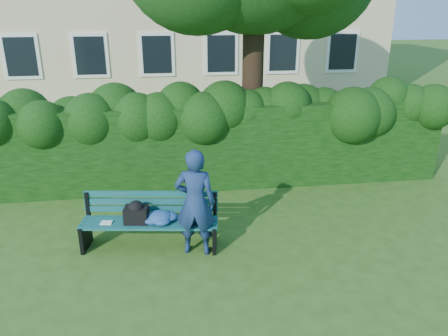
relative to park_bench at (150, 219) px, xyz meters
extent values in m
plane|color=#30551A|center=(1.36, 0.37, -0.51)|extent=(80.00, 80.00, 0.00)
cube|color=white|center=(-4.64, 10.35, 1.49)|extent=(1.30, 0.08, 1.60)
cube|color=black|center=(-4.64, 10.31, 1.49)|extent=(1.05, 0.04, 1.35)
cube|color=white|center=(-2.24, 10.35, 1.49)|extent=(1.30, 0.08, 1.60)
cube|color=black|center=(-2.24, 10.31, 1.49)|extent=(1.05, 0.04, 1.35)
cube|color=white|center=(0.16, 10.35, 1.49)|extent=(1.30, 0.08, 1.60)
cube|color=black|center=(0.16, 10.31, 1.49)|extent=(1.05, 0.04, 1.35)
cube|color=white|center=(2.56, 10.35, 1.49)|extent=(1.30, 0.08, 1.60)
cube|color=black|center=(2.56, 10.31, 1.49)|extent=(1.05, 0.04, 1.35)
cube|color=white|center=(4.96, 10.35, 1.49)|extent=(1.30, 0.08, 1.60)
cube|color=black|center=(4.96, 10.31, 1.49)|extent=(1.05, 0.04, 1.35)
cube|color=white|center=(7.36, 10.35, 1.49)|extent=(1.30, 0.08, 1.60)
cube|color=black|center=(7.36, 10.31, 1.49)|extent=(1.05, 0.04, 1.35)
cube|color=black|center=(1.36, 2.57, 0.39)|extent=(10.00, 1.00, 1.80)
cylinder|color=black|center=(2.27, 2.98, 1.92)|extent=(0.46, 0.46, 4.85)
cube|color=#0F4E4D|center=(-0.03, -0.22, -0.06)|extent=(2.21, 0.42, 0.04)
cube|color=#0F4E4D|center=(-0.02, -0.10, -0.06)|extent=(2.21, 0.42, 0.04)
cube|color=#0F4E4D|center=(0.00, 0.01, -0.06)|extent=(2.21, 0.42, 0.04)
cube|color=#0F4E4D|center=(0.02, 0.13, -0.06)|extent=(2.21, 0.42, 0.04)
cube|color=#0F4E4D|center=(0.03, 0.21, 0.07)|extent=(2.20, 0.35, 0.10)
cube|color=#0F4E4D|center=(0.03, 0.22, 0.20)|extent=(2.20, 0.35, 0.10)
cube|color=#0F4E4D|center=(0.03, 0.23, 0.33)|extent=(2.20, 0.35, 0.10)
cube|color=black|center=(-1.06, 0.11, -0.29)|extent=(0.13, 0.50, 0.44)
cube|color=black|center=(-1.02, 0.37, 0.14)|extent=(0.07, 0.07, 0.45)
cube|color=black|center=(-1.06, 0.06, -0.07)|extent=(0.12, 0.42, 0.05)
cube|color=black|center=(1.04, -0.20, -0.29)|extent=(0.13, 0.50, 0.44)
cube|color=black|center=(1.08, 0.06, 0.14)|extent=(0.07, 0.07, 0.45)
cube|color=black|center=(1.03, -0.25, -0.07)|extent=(0.12, 0.42, 0.05)
cube|color=white|center=(-0.69, 0.00, -0.03)|extent=(0.20, 0.15, 0.02)
cube|color=black|center=(-0.21, -0.02, 0.09)|extent=(0.41, 0.33, 0.26)
imported|color=navy|center=(0.73, -0.28, 0.37)|extent=(0.72, 0.55, 1.75)
camera|label=1|loc=(0.32, -6.44, 3.28)|focal=35.00mm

